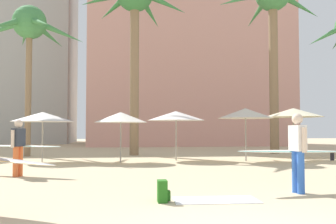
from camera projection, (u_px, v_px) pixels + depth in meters
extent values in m
cube|color=#DB9989|center=(186.00, 49.00, 38.72)|extent=(18.53, 10.69, 18.84)
cube|color=#A8A8A3|center=(3.00, 29.00, 44.02)|extent=(15.55, 10.44, 25.58)
cylinder|color=#896B4C|center=(274.00, 73.00, 23.68)|extent=(0.54, 0.54, 9.78)
cone|color=#428447|center=(299.00, 6.00, 24.53)|extent=(3.06, 1.07, 1.58)
cone|color=#428447|center=(258.00, 12.00, 25.77)|extent=(0.83, 3.05, 1.63)
cylinder|color=#896B4C|center=(28.00, 89.00, 21.06)|extent=(0.33, 0.33, 7.27)
sphere|color=#428447|center=(30.00, 22.00, 21.23)|extent=(1.83, 1.83, 1.83)
cone|color=#428447|center=(61.00, 33.00, 21.63)|extent=(2.61, 0.71, 1.32)
cone|color=#428447|center=(49.00, 36.00, 22.80)|extent=(1.61, 2.48, 1.15)
cone|color=#428447|center=(25.00, 35.00, 22.73)|extent=(1.26, 2.61, 1.08)
cone|color=#428447|center=(4.00, 25.00, 19.75)|extent=(1.82, 2.30, 1.42)
cone|color=#428447|center=(40.00, 22.00, 19.85)|extent=(1.62, 2.48, 1.16)
cylinder|color=#896B4C|center=(134.00, 73.00, 21.96)|extent=(0.51, 0.51, 9.20)
cone|color=#387A3D|center=(165.00, 3.00, 22.45)|extent=(2.62, 0.56, 1.46)
cone|color=#387A3D|center=(149.00, 12.00, 23.64)|extent=(1.82, 2.33, 1.71)
cone|color=#387A3D|center=(114.00, 7.00, 23.33)|extent=(2.06, 2.30, 1.37)
cone|color=#428447|center=(327.00, 35.00, 22.96)|extent=(2.39, 0.46, 1.53)
cylinder|color=gray|center=(121.00, 137.00, 16.79)|extent=(0.06, 0.06, 2.17)
cone|color=white|center=(121.00, 117.00, 16.83)|extent=(2.29, 2.29, 0.44)
cylinder|color=gray|center=(43.00, 137.00, 17.07)|extent=(0.06, 0.06, 2.19)
cone|color=white|center=(43.00, 117.00, 17.11)|extent=(2.71, 2.71, 0.42)
cylinder|color=gray|center=(246.00, 135.00, 17.61)|extent=(0.06, 0.06, 2.38)
cone|color=beige|center=(246.00, 113.00, 17.66)|extent=(2.50, 2.50, 0.45)
cylinder|color=gray|center=(294.00, 134.00, 18.38)|extent=(0.06, 0.06, 2.43)
cone|color=beige|center=(293.00, 113.00, 18.42)|extent=(2.76, 2.76, 0.42)
cylinder|color=gray|center=(176.00, 136.00, 17.98)|extent=(0.06, 0.06, 2.27)
cone|color=white|center=(176.00, 116.00, 18.02)|extent=(2.66, 2.66, 0.43)
cube|color=white|center=(216.00, 200.00, 7.70)|extent=(1.70, 0.93, 0.01)
cube|color=#24671B|center=(162.00, 191.00, 7.51)|extent=(0.19, 0.30, 0.42)
cube|color=#1D5215|center=(168.00, 195.00, 7.52)|extent=(0.07, 0.21, 0.18)
cylinder|color=blue|center=(301.00, 173.00, 8.49)|extent=(0.18, 0.18, 0.92)
cylinder|color=blue|center=(296.00, 172.00, 8.69)|extent=(0.18, 0.18, 0.92)
cube|color=white|center=(298.00, 138.00, 8.62)|extent=(0.27, 0.42, 0.57)
sphere|color=beige|center=(297.00, 119.00, 8.64)|extent=(0.27, 0.27, 0.24)
cylinder|color=beige|center=(304.00, 140.00, 8.38)|extent=(0.11, 0.11, 0.54)
cylinder|color=beige|center=(291.00, 139.00, 8.86)|extent=(0.11, 0.11, 0.54)
ellipsoid|color=white|center=(292.00, 151.00, 8.91)|extent=(2.71, 0.66, 0.11)
ellipsoid|color=#13B0B0|center=(292.00, 151.00, 8.91)|extent=(2.72, 0.69, 0.08)
cube|color=black|center=(332.00, 157.00, 9.17)|extent=(0.10, 0.03, 0.18)
cylinder|color=orange|center=(20.00, 161.00, 11.77)|extent=(0.21, 0.21, 0.90)
cylinder|color=orange|center=(16.00, 162.00, 11.58)|extent=(0.21, 0.21, 0.90)
cube|color=#333842|center=(18.00, 137.00, 11.71)|extent=(0.37, 0.46, 0.55)
sphere|color=beige|center=(19.00, 124.00, 11.73)|extent=(0.32, 0.32, 0.24)
cylinder|color=beige|center=(24.00, 138.00, 11.94)|extent=(0.13, 0.13, 0.52)
cylinder|color=beige|center=(13.00, 139.00, 11.47)|extent=(0.13, 0.13, 0.52)
ellipsoid|color=white|center=(21.00, 146.00, 11.99)|extent=(2.74, 1.62, 0.06)
ellipsoid|color=#2ED3D3|center=(21.00, 146.00, 11.99)|extent=(2.76, 1.65, 0.03)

